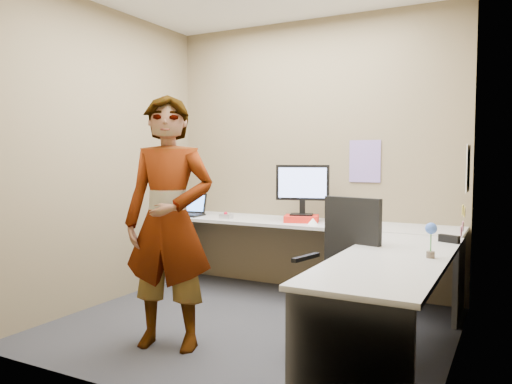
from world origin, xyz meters
The scene contains 20 objects.
ground centered at (0.00, 0.00, 0.00)m, with size 3.00×3.00×0.00m, color #242428.
wall_back centered at (0.00, 1.30, 1.35)m, with size 3.00×3.00×0.00m, color #756548.
wall_right centered at (1.50, 0.00, 1.35)m, with size 2.70×2.70×0.00m, color #756548.
wall_left centered at (-1.50, 0.00, 1.35)m, with size 2.70×2.70×0.00m, color #756548.
desk centered at (0.44, 0.39, 0.59)m, with size 2.98×2.58×0.73m.
paper_ream centered at (0.05, 0.92, 0.76)m, with size 0.31×0.23×0.06m, color red.
monitor centered at (0.05, 0.94, 1.07)m, with size 0.49×0.21×0.47m.
laptop centered at (-1.20, 0.88, 0.79)m, with size 0.33×0.28×0.23m.
trackball_mouse centered at (-0.71, 0.81, 0.76)m, with size 0.12×0.08×0.07m.
origami centered at (0.22, 0.80, 0.76)m, with size 0.10×0.10×0.06m, color white.
stapler centered at (1.42, 0.36, 0.76)m, with size 0.15×0.04×0.06m, color black.
flower centered at (1.39, -0.27, 0.87)m, with size 0.07×0.07×0.22m.
calendar_purple centered at (0.55, 1.29, 1.30)m, with size 0.30×0.01×0.40m, color #846BB7.
calendar_white centered at (1.49, 0.90, 1.25)m, with size 0.01×0.28×0.38m, color white.
sticky_note_a centered at (1.49, 0.55, 0.95)m, with size 0.01×0.07×0.07m, color #F2E059.
sticky_note_b centered at (1.49, 0.60, 0.82)m, with size 0.01×0.07×0.07m, color pink.
sticky_note_c centered at (1.49, 0.48, 0.80)m, with size 0.01×0.07×0.07m, color pink.
sticky_note_d centered at (1.49, 0.70, 0.92)m, with size 0.01×0.07×0.07m, color #F2E059.
office_chair centered at (0.78, -0.14, 0.42)m, with size 0.58×0.56×1.04m.
person centered at (-0.31, -0.62, 0.88)m, with size 0.64×0.42×1.76m, color #999399.
Camera 1 is at (1.84, -3.40, 1.34)m, focal length 35.00 mm.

